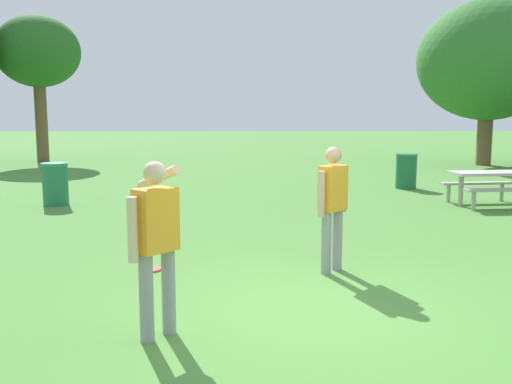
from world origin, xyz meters
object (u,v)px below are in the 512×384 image
(person_thrower, at_px, (155,236))
(trash_can_further_along, at_px, (406,171))
(trash_can_beside_table, at_px, (55,184))
(frisbee, at_px, (151,269))
(person_catcher, at_px, (333,201))
(tree_broad_center, at_px, (38,53))
(tree_far_right, at_px, (489,60))
(picnic_table_near, at_px, (489,181))

(person_thrower, bearing_deg, trash_can_further_along, 62.40)
(person_thrower, xyz_separation_m, trash_can_beside_table, (-3.40, 7.67, -0.48))
(frisbee, bearing_deg, person_catcher, -3.07)
(trash_can_beside_table, relative_size, trash_can_further_along, 1.00)
(trash_can_beside_table, distance_m, trash_can_further_along, 9.14)
(person_catcher, xyz_separation_m, tree_broad_center, (-9.65, 17.18, 3.62))
(tree_broad_center, relative_size, tree_far_right, 0.94)
(person_catcher, height_order, picnic_table_near, person_catcher)
(frisbee, relative_size, tree_broad_center, 0.04)
(trash_can_further_along, bearing_deg, tree_broad_center, 145.28)
(trash_can_beside_table, bearing_deg, person_thrower, -66.10)
(person_thrower, xyz_separation_m, person_catcher, (1.97, 2.12, -0.02))
(tree_broad_center, xyz_separation_m, tree_far_right, (18.23, -2.12, -0.45))
(tree_broad_center, bearing_deg, trash_can_beside_table, -69.80)
(frisbee, xyz_separation_m, picnic_table_near, (6.77, 5.05, 0.55))
(person_thrower, bearing_deg, tree_broad_center, 111.70)
(picnic_table_near, xyz_separation_m, trash_can_beside_table, (-9.76, 0.38, -0.08))
(picnic_table_near, distance_m, tree_far_right, 11.31)
(frisbee, relative_size, trash_can_beside_table, 0.27)
(person_catcher, height_order, trash_can_further_along, person_catcher)
(trash_can_beside_table, height_order, tree_broad_center, tree_broad_center)
(person_catcher, bearing_deg, trash_can_further_along, 67.38)
(person_catcher, relative_size, frisbee, 6.38)
(frisbee, height_order, picnic_table_near, picnic_table_near)
(frisbee, xyz_separation_m, trash_can_beside_table, (-2.99, 5.43, 0.47))
(trash_can_further_along, height_order, tree_far_right, tree_far_right)
(picnic_table_near, height_order, trash_can_beside_table, trash_can_beside_table)
(person_catcher, xyz_separation_m, trash_can_further_along, (3.39, 8.14, -0.46))
(person_thrower, bearing_deg, tree_far_right, 58.44)
(trash_can_beside_table, bearing_deg, tree_far_right, 34.27)
(trash_can_beside_table, height_order, tree_far_right, tree_far_right)
(tree_broad_center, height_order, tree_far_right, tree_far_right)
(person_thrower, height_order, person_catcher, same)
(person_catcher, height_order, tree_broad_center, tree_broad_center)
(frisbee, bearing_deg, trash_can_beside_table, 118.86)
(trash_can_beside_table, relative_size, tree_broad_center, 0.16)
(trash_can_further_along, relative_size, tree_far_right, 0.15)
(person_catcher, distance_m, tree_broad_center, 20.04)
(picnic_table_near, distance_m, trash_can_further_along, 3.13)
(person_catcher, distance_m, trash_can_beside_table, 7.74)
(person_catcher, distance_m, picnic_table_near, 6.80)
(frisbee, relative_size, trash_can_further_along, 0.27)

